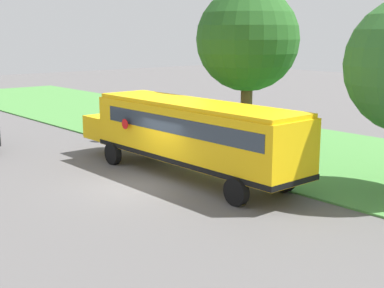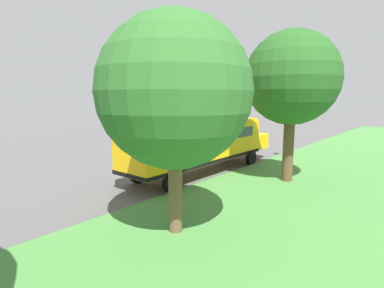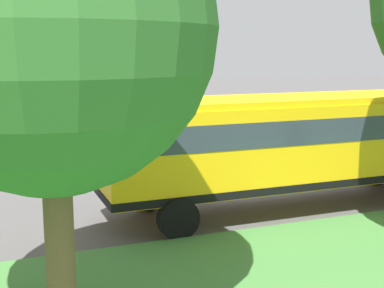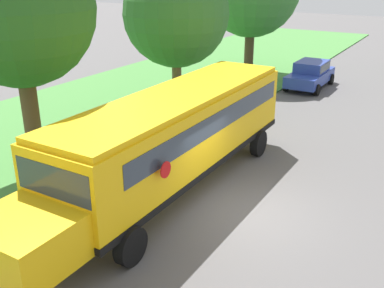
% 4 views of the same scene
% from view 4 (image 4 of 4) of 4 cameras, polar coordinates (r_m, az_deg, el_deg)
% --- Properties ---
extents(ground_plane, '(120.00, 120.00, 0.00)m').
position_cam_4_polar(ground_plane, '(13.59, 6.72, -8.54)').
color(ground_plane, '#565454').
extents(grass_verge, '(12.00, 80.00, 0.08)m').
position_cam_4_polar(grass_verge, '(19.40, -21.20, -0.25)').
color(grass_verge, '#47843D').
rests_on(grass_verge, ground).
extents(school_bus, '(2.84, 12.42, 3.16)m').
position_cam_4_polar(school_bus, '(14.07, -2.28, 1.35)').
color(school_bus, yellow).
rests_on(school_bus, ground).
extents(car_blue_nearest, '(2.02, 4.40, 1.56)m').
position_cam_4_polar(car_blue_nearest, '(27.88, 14.83, 8.72)').
color(car_blue_nearest, '#283D93').
rests_on(car_blue_nearest, ground).
extents(oak_tree_beside_bus, '(4.91, 4.91, 8.04)m').
position_cam_4_polar(oak_tree_beside_bus, '(15.38, -21.87, 15.85)').
color(oak_tree_beside_bus, brown).
rests_on(oak_tree_beside_bus, ground).
extents(oak_tree_roadside_mid, '(4.96, 4.96, 7.23)m').
position_cam_4_polar(oak_tree_roadside_mid, '(21.66, -2.36, 16.19)').
color(oak_tree_roadside_mid, brown).
rests_on(oak_tree_roadside_mid, ground).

